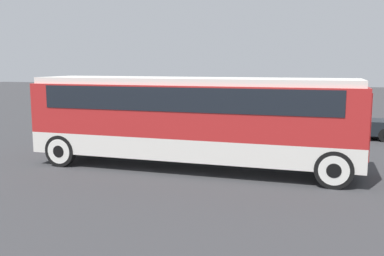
# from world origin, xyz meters

# --- Properties ---
(ground_plane) EXTENTS (120.00, 120.00, 0.00)m
(ground_plane) POSITION_xyz_m (0.00, 0.00, 0.00)
(ground_plane) COLOR #38383A
(tour_bus) EXTENTS (11.43, 2.67, 3.21)m
(tour_bus) POSITION_xyz_m (0.10, -0.00, 1.94)
(tour_bus) COLOR silver
(tour_bus) RESTS_ON ground_plane
(parked_car_near) EXTENTS (4.62, 1.92, 1.43)m
(parked_car_near) POSITION_xyz_m (5.37, 8.49, 0.72)
(parked_car_near) COLOR black
(parked_car_near) RESTS_ON ground_plane
(parked_car_mid) EXTENTS (4.79, 1.96, 1.35)m
(parked_car_mid) POSITION_xyz_m (-1.66, 6.39, 0.68)
(parked_car_mid) COLOR #7A6B5B
(parked_car_mid) RESTS_ON ground_plane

